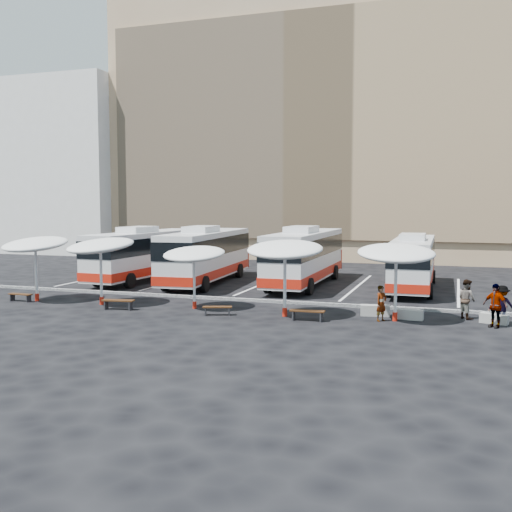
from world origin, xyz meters
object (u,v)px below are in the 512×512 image
(wood_bench_1, at_px, (118,302))
(wood_bench_3, at_px, (307,313))
(passenger_3, at_px, (502,305))
(wood_bench_2, at_px, (217,308))
(sunshade_0, at_px, (35,245))
(passenger_0, at_px, (381,303))
(passenger_1, at_px, (467,299))
(conc_bench_2, at_px, (494,319))
(conc_bench_1, at_px, (410,315))
(wood_bench_0, at_px, (20,295))
(conc_bench_0, at_px, (375,310))
(sunshade_3, at_px, (285,250))
(sunshade_2, at_px, (194,254))
(passenger_2, at_px, (495,306))
(bus_1, at_px, (206,254))
(bus_0, at_px, (146,253))
(sunshade_1, at_px, (100,246))
(bus_2, at_px, (305,255))
(sunshade_4, at_px, (396,253))
(bus_3, at_px, (413,261))

(wood_bench_1, distance_m, wood_bench_3, 9.44)
(passenger_3, bearing_deg, wood_bench_3, 18.87)
(wood_bench_1, bearing_deg, wood_bench_2, 1.89)
(sunshade_0, bearing_deg, passenger_0, 0.74)
(sunshade_0, distance_m, passenger_1, 21.88)
(sunshade_0, xyz_separation_m, conc_bench_2, (22.78, 1.25, -2.80))
(conc_bench_1, bearing_deg, wood_bench_1, -171.82)
(passenger_0, bearing_deg, wood_bench_0, 128.28)
(wood_bench_1, height_order, passenger_3, passenger_3)
(conc_bench_2, height_order, passenger_1, passenger_1)
(wood_bench_1, height_order, conc_bench_0, conc_bench_0)
(sunshade_3, bearing_deg, wood_bench_0, -178.49)
(sunshade_2, xyz_separation_m, wood_bench_0, (-9.66, -0.96, -2.38))
(sunshade_3, height_order, passenger_2, sunshade_3)
(bus_1, xyz_separation_m, wood_bench_1, (-0.21, -10.41, -1.55))
(bus_0, height_order, wood_bench_3, bus_0)
(sunshade_0, bearing_deg, passenger_1, 5.31)
(sunshade_1, bearing_deg, bus_1, 79.10)
(bus_2, height_order, sunshade_0, bus_2)
(sunshade_2, distance_m, sunshade_3, 4.85)
(sunshade_4, height_order, passenger_0, sunshade_4)
(bus_3, distance_m, passenger_0, 10.60)
(sunshade_0, xyz_separation_m, passenger_2, (22.75, 0.38, -2.09))
(sunshade_1, distance_m, wood_bench_1, 3.25)
(passenger_3, bearing_deg, wood_bench_2, 14.54)
(conc_bench_0, relative_size, passenger_1, 0.74)
(sunshade_0, bearing_deg, bus_0, 82.66)
(sunshade_0, distance_m, conc_bench_2, 22.99)
(bus_3, xyz_separation_m, passenger_1, (2.99, -8.76, -0.85))
(bus_2, distance_m, wood_bench_2, 11.56)
(wood_bench_1, relative_size, passenger_1, 0.91)
(sunshade_2, distance_m, wood_bench_3, 6.59)
(passenger_1, bearing_deg, conc_bench_0, 61.57)
(conc_bench_0, xyz_separation_m, conc_bench_2, (5.11, -0.18, -0.03))
(sunshade_1, height_order, passenger_0, sunshade_1)
(passenger_2, bearing_deg, passenger_1, 157.14)
(wood_bench_0, bearing_deg, conc_bench_0, 5.79)
(bus_0, height_order, passenger_1, bus_0)
(sunshade_4, distance_m, passenger_3, 4.98)
(wood_bench_0, distance_m, conc_bench_1, 20.01)
(wood_bench_0, relative_size, passenger_3, 0.81)
(bus_3, relative_size, wood_bench_2, 7.72)
(passenger_0, bearing_deg, sunshade_3, 130.06)
(sunshade_4, height_order, wood_bench_0, sunshade_4)
(wood_bench_3, bearing_deg, bus_0, 143.03)
(sunshade_3, relative_size, passenger_0, 2.34)
(bus_2, height_order, passenger_2, bus_2)
(bus_2, distance_m, passenger_1, 12.93)
(conc_bench_0, height_order, passenger_3, passenger_3)
(passenger_3, bearing_deg, passenger_1, -24.62)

